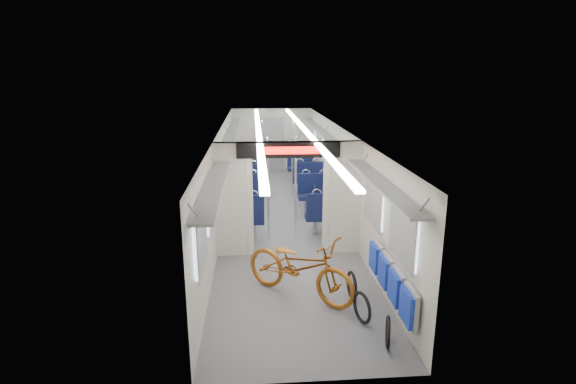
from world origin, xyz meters
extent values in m
plane|color=#515456|center=(0.00, 0.00, 0.00)|extent=(12.00, 12.00, 0.00)
cube|color=beige|center=(-1.45, 0.00, 1.15)|extent=(0.02, 12.00, 2.30)
cube|color=beige|center=(1.45, 0.00, 1.15)|extent=(0.02, 12.00, 2.30)
cube|color=beige|center=(0.00, 6.00, 1.15)|extent=(2.90, 0.02, 2.30)
cube|color=beige|center=(0.00, -6.00, 1.15)|extent=(2.90, 0.02, 2.30)
cube|color=silver|center=(0.00, 0.00, 2.30)|extent=(2.90, 12.00, 0.02)
cube|color=white|center=(-0.55, 0.00, 2.27)|extent=(0.12, 11.40, 0.04)
cube|color=white|center=(0.55, 0.00, 2.27)|extent=(0.12, 11.40, 0.04)
cube|color=beige|center=(-1.12, -2.00, 1.00)|extent=(0.65, 0.18, 2.00)
cube|color=beige|center=(1.12, -2.00, 1.00)|extent=(0.65, 0.18, 2.00)
cube|color=beige|center=(0.00, -2.00, 2.15)|extent=(2.90, 0.18, 0.30)
cylinder|color=beige|center=(-0.80, -2.00, 1.00)|extent=(0.20, 0.20, 2.00)
cylinder|color=beige|center=(0.80, -2.00, 1.00)|extent=(0.20, 0.20, 2.00)
cube|color=black|center=(0.00, -2.11, 2.15)|extent=(2.00, 0.03, 0.30)
cube|color=#FF0C07|center=(0.00, -2.13, 2.15)|extent=(1.20, 0.02, 0.14)
cube|color=silver|center=(-1.42, -4.80, 1.40)|extent=(0.04, 1.00, 0.75)
cube|color=silver|center=(1.42, -4.80, 1.40)|extent=(0.04, 1.00, 0.75)
cube|color=silver|center=(-1.42, -3.20, 1.40)|extent=(0.04, 1.00, 0.75)
cube|color=silver|center=(1.42, -3.20, 1.40)|extent=(0.04, 1.00, 0.75)
cube|color=silver|center=(-1.42, -0.50, 1.40)|extent=(0.04, 1.00, 0.75)
cube|color=silver|center=(1.42, -0.50, 1.40)|extent=(0.04, 1.00, 0.75)
cube|color=silver|center=(-1.42, 1.40, 1.40)|extent=(0.04, 1.00, 0.75)
cube|color=silver|center=(1.42, 1.40, 1.40)|extent=(0.04, 1.00, 0.75)
cube|color=silver|center=(-1.42, 3.30, 1.40)|extent=(0.04, 1.00, 0.75)
cube|color=silver|center=(1.42, 3.30, 1.40)|extent=(0.04, 1.00, 0.75)
cube|color=silver|center=(-1.42, 5.10, 1.40)|extent=(0.04, 1.00, 0.75)
cube|color=silver|center=(1.42, 5.10, 1.40)|extent=(0.04, 1.00, 0.75)
cube|color=gray|center=(-1.27, -4.00, 1.95)|extent=(0.30, 3.60, 0.04)
cube|color=gray|center=(1.27, -4.00, 1.95)|extent=(0.30, 3.60, 0.04)
cube|color=gray|center=(-1.27, 2.00, 1.95)|extent=(0.30, 7.60, 0.04)
cube|color=gray|center=(1.27, 2.00, 1.95)|extent=(0.30, 7.60, 0.04)
cube|color=gray|center=(0.00, 5.94, 1.00)|extent=(0.90, 0.05, 2.00)
imported|color=#9B5616|center=(0.04, -3.88, 0.54)|extent=(2.04, 1.85, 1.08)
cube|color=gray|center=(1.38, -5.37, 0.58)|extent=(0.06, 0.47, 0.53)
cube|color=#11289F|center=(1.32, -5.37, 0.58)|extent=(0.06, 0.43, 0.45)
cube|color=gray|center=(1.38, -4.82, 0.58)|extent=(0.06, 0.47, 0.53)
cube|color=#11289F|center=(1.32, -4.82, 0.58)|extent=(0.06, 0.43, 0.45)
cube|color=gray|center=(1.38, -4.27, 0.58)|extent=(0.06, 0.47, 0.53)
cube|color=#11289F|center=(1.32, -4.27, 0.58)|extent=(0.06, 0.43, 0.45)
cube|color=gray|center=(1.38, -3.72, 0.58)|extent=(0.06, 0.47, 0.53)
cube|color=#11289F|center=(1.32, -3.72, 0.58)|extent=(0.06, 0.43, 0.45)
torus|color=black|center=(1.09, -5.36, 0.19)|extent=(0.16, 0.44, 0.44)
torus|color=black|center=(0.88, -4.75, 0.22)|extent=(0.19, 0.48, 0.49)
torus|color=black|center=(0.89, -4.02, 0.21)|extent=(0.09, 0.48, 0.48)
cube|color=black|center=(-0.70, -1.06, 0.40)|extent=(0.47, 0.44, 0.10)
cylinder|color=gray|center=(-0.70, -1.06, 0.17)|extent=(0.10, 0.10, 0.35)
cube|color=black|center=(-0.70, -1.24, 0.74)|extent=(0.47, 0.08, 0.57)
torus|color=silver|center=(-0.70, -1.24, 1.02)|extent=(0.24, 0.03, 0.24)
cube|color=black|center=(-0.70, 0.71, 0.40)|extent=(0.47, 0.44, 0.10)
cylinder|color=gray|center=(-0.70, 0.71, 0.17)|extent=(0.10, 0.10, 0.35)
cube|color=black|center=(-0.70, 0.89, 0.74)|extent=(0.47, 0.08, 0.57)
torus|color=silver|center=(-0.70, 0.89, 1.02)|extent=(0.24, 0.03, 0.24)
cube|color=black|center=(-1.17, -1.06, 0.40)|extent=(0.47, 0.44, 0.10)
cylinder|color=gray|center=(-1.17, -1.06, 0.17)|extent=(0.10, 0.10, 0.35)
cube|color=black|center=(-1.17, -1.24, 0.74)|extent=(0.47, 0.08, 0.57)
torus|color=silver|center=(-1.17, -1.24, 1.02)|extent=(0.24, 0.03, 0.24)
cube|color=black|center=(-1.17, 0.71, 0.40)|extent=(0.47, 0.44, 0.10)
cylinder|color=gray|center=(-1.17, 0.71, 0.17)|extent=(0.10, 0.10, 0.35)
cube|color=black|center=(-1.17, 0.89, 0.74)|extent=(0.47, 0.08, 0.57)
torus|color=silver|center=(-1.17, 0.89, 1.02)|extent=(0.24, 0.03, 0.24)
cube|color=black|center=(0.70, -0.95, 0.40)|extent=(0.45, 0.42, 0.10)
cylinder|color=gray|center=(0.70, -0.95, 0.17)|extent=(0.10, 0.10, 0.35)
cube|color=black|center=(0.70, -1.12, 0.72)|extent=(0.45, 0.08, 0.55)
torus|color=silver|center=(0.70, -1.12, 1.00)|extent=(0.23, 0.03, 0.23)
cube|color=black|center=(0.70, 0.74, 0.40)|extent=(0.45, 0.42, 0.10)
cylinder|color=gray|center=(0.70, 0.74, 0.17)|extent=(0.10, 0.10, 0.35)
cube|color=black|center=(0.70, 0.91, 0.72)|extent=(0.45, 0.08, 0.55)
torus|color=silver|center=(0.70, 0.91, 1.00)|extent=(0.23, 0.03, 0.23)
cube|color=black|center=(1.17, -0.95, 0.40)|extent=(0.45, 0.42, 0.10)
cylinder|color=gray|center=(1.17, -0.95, 0.17)|extent=(0.10, 0.10, 0.35)
cube|color=black|center=(1.17, -1.12, 0.72)|extent=(0.45, 0.08, 0.55)
torus|color=silver|center=(1.17, -1.12, 1.00)|extent=(0.23, 0.03, 0.23)
cube|color=black|center=(1.17, 0.74, 0.40)|extent=(0.45, 0.42, 0.10)
cylinder|color=gray|center=(1.17, 0.74, 0.17)|extent=(0.10, 0.10, 0.35)
cube|color=black|center=(1.17, 0.91, 0.72)|extent=(0.45, 0.08, 0.55)
torus|color=silver|center=(1.17, 0.91, 1.00)|extent=(0.23, 0.03, 0.23)
cube|color=black|center=(-0.70, 2.21, 0.40)|extent=(0.48, 0.45, 0.10)
cylinder|color=gray|center=(-0.70, 2.21, 0.17)|extent=(0.10, 0.10, 0.35)
cube|color=black|center=(-0.70, 2.03, 0.74)|extent=(0.48, 0.09, 0.59)
torus|color=silver|center=(-0.70, 2.03, 1.04)|extent=(0.24, 0.03, 0.24)
cube|color=black|center=(-0.70, 4.02, 0.40)|extent=(0.48, 0.45, 0.10)
cylinder|color=gray|center=(-0.70, 4.02, 0.17)|extent=(0.10, 0.10, 0.35)
cube|color=black|center=(-0.70, 4.20, 0.74)|extent=(0.48, 0.09, 0.59)
torus|color=silver|center=(-0.70, 4.20, 1.04)|extent=(0.24, 0.03, 0.24)
cube|color=black|center=(-1.17, 2.21, 0.40)|extent=(0.48, 0.45, 0.10)
cylinder|color=gray|center=(-1.17, 2.21, 0.17)|extent=(0.10, 0.10, 0.35)
cube|color=black|center=(-1.17, 2.03, 0.74)|extent=(0.48, 0.09, 0.59)
torus|color=silver|center=(-1.17, 2.03, 1.04)|extent=(0.24, 0.03, 0.24)
cube|color=black|center=(-1.17, 4.02, 0.40)|extent=(0.48, 0.45, 0.10)
cylinder|color=gray|center=(-1.17, 4.02, 0.17)|extent=(0.10, 0.10, 0.35)
cube|color=black|center=(-1.17, 4.20, 0.74)|extent=(0.48, 0.09, 0.59)
torus|color=silver|center=(-1.17, 4.20, 1.04)|extent=(0.24, 0.03, 0.24)
cube|color=black|center=(0.70, 2.61, 0.40)|extent=(0.45, 0.42, 0.10)
cylinder|color=gray|center=(0.70, 2.61, 0.17)|extent=(0.10, 0.10, 0.35)
cube|color=black|center=(0.70, 2.44, 0.73)|extent=(0.45, 0.08, 0.55)
torus|color=silver|center=(0.70, 2.44, 1.00)|extent=(0.23, 0.03, 0.23)
cube|color=black|center=(0.70, 4.31, 0.40)|extent=(0.45, 0.42, 0.10)
cylinder|color=gray|center=(0.70, 4.31, 0.17)|extent=(0.10, 0.10, 0.35)
cube|color=black|center=(0.70, 4.49, 0.73)|extent=(0.45, 0.08, 0.55)
torus|color=silver|center=(0.70, 4.49, 1.00)|extent=(0.23, 0.03, 0.23)
cube|color=black|center=(1.17, 2.61, 0.40)|extent=(0.45, 0.42, 0.10)
cylinder|color=gray|center=(1.17, 2.61, 0.17)|extent=(0.10, 0.10, 0.35)
cube|color=black|center=(1.17, 2.44, 0.73)|extent=(0.45, 0.08, 0.55)
torus|color=silver|center=(1.17, 2.44, 1.00)|extent=(0.23, 0.03, 0.23)
cube|color=black|center=(1.17, 4.31, 0.40)|extent=(0.45, 0.42, 0.10)
cylinder|color=gray|center=(1.17, 4.31, 0.17)|extent=(0.10, 0.10, 0.35)
cube|color=black|center=(1.17, 4.49, 0.73)|extent=(0.45, 0.08, 0.55)
torus|color=silver|center=(1.17, 4.49, 1.00)|extent=(0.23, 0.03, 0.23)
cylinder|color=silver|center=(-0.37, -1.33, 1.15)|extent=(0.04, 0.04, 2.30)
cylinder|color=silver|center=(0.22, -1.18, 1.15)|extent=(0.04, 0.04, 2.30)
cylinder|color=silver|center=(-0.41, 1.95, 1.15)|extent=(0.04, 0.04, 2.30)
cylinder|color=silver|center=(0.39, 1.60, 1.15)|extent=(0.05, 0.05, 2.30)
camera|label=1|loc=(-0.66, -10.59, 3.62)|focal=28.00mm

